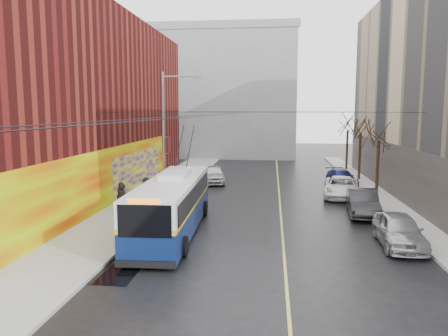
{
  "coord_description": "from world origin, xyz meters",
  "views": [
    {
      "loc": [
        0.89,
        -18.42,
        6.49
      ],
      "look_at": [
        -1.88,
        6.63,
        3.17
      ],
      "focal_mm": 35.0,
      "sensor_mm": 36.0,
      "label": 1
    }
  ],
  "objects_px": {
    "parked_car_a": "(399,230)",
    "parked_car_c": "(342,187)",
    "trolleybus": "(172,204)",
    "pedestrian_a": "(124,199)",
    "following_car": "(214,174)",
    "parked_car_b": "(363,203)",
    "tree_mid": "(361,124)",
    "pedestrian_c": "(147,191)",
    "parked_car_d": "(342,178)",
    "tree_near": "(379,131)",
    "tree_far": "(348,123)",
    "pedestrian_b": "(122,195)",
    "streetlight_pole": "(166,136)"
  },
  "relations": [
    {
      "from": "trolleybus",
      "to": "parked_car_d",
      "type": "relative_size",
      "value": 2.57
    },
    {
      "from": "tree_near",
      "to": "parked_car_d",
      "type": "xyz_separation_m",
      "value": [
        -2.0,
        4.29,
        -4.31
      ]
    },
    {
      "from": "parked_car_c",
      "to": "pedestrian_c",
      "type": "relative_size",
      "value": 2.99
    },
    {
      "from": "parked_car_d",
      "to": "pedestrian_a",
      "type": "bearing_deg",
      "value": -147.84
    },
    {
      "from": "parked_car_d",
      "to": "following_car",
      "type": "height_order",
      "value": "following_car"
    },
    {
      "from": "tree_mid",
      "to": "tree_far",
      "type": "height_order",
      "value": "tree_mid"
    },
    {
      "from": "following_car",
      "to": "parked_car_b",
      "type": "bearing_deg",
      "value": -55.55
    },
    {
      "from": "tree_near",
      "to": "parked_car_b",
      "type": "height_order",
      "value": "tree_near"
    },
    {
      "from": "tree_near",
      "to": "tree_mid",
      "type": "distance_m",
      "value": 7.01
    },
    {
      "from": "tree_near",
      "to": "parked_car_d",
      "type": "height_order",
      "value": "tree_near"
    },
    {
      "from": "streetlight_pole",
      "to": "pedestrian_c",
      "type": "bearing_deg",
      "value": 178.55
    },
    {
      "from": "parked_car_a",
      "to": "parked_car_c",
      "type": "bearing_deg",
      "value": 95.56
    },
    {
      "from": "tree_near",
      "to": "parked_car_d",
      "type": "relative_size",
      "value": 1.39
    },
    {
      "from": "tree_near",
      "to": "parked_car_d",
      "type": "bearing_deg",
      "value": 115.0
    },
    {
      "from": "streetlight_pole",
      "to": "parked_car_a",
      "type": "relative_size",
      "value": 1.91
    },
    {
      "from": "parked_car_d",
      "to": "following_car",
      "type": "distance_m",
      "value": 11.32
    },
    {
      "from": "trolleybus",
      "to": "pedestrian_a",
      "type": "height_order",
      "value": "trolleybus"
    },
    {
      "from": "tree_mid",
      "to": "parked_car_b",
      "type": "height_order",
      "value": "tree_mid"
    },
    {
      "from": "following_car",
      "to": "pedestrian_a",
      "type": "xyz_separation_m",
      "value": [
        -3.82,
        -13.09,
        0.32
      ]
    },
    {
      "from": "trolleybus",
      "to": "pedestrian_a",
      "type": "xyz_separation_m",
      "value": [
        -3.81,
        3.22,
        -0.44
      ]
    },
    {
      "from": "tree_mid",
      "to": "parked_car_b",
      "type": "xyz_separation_m",
      "value": [
        -2.45,
        -14.01,
        -4.45
      ]
    },
    {
      "from": "tree_mid",
      "to": "pedestrian_b",
      "type": "distance_m",
      "value": 23.19
    },
    {
      "from": "parked_car_c",
      "to": "following_car",
      "type": "relative_size",
      "value": 1.19
    },
    {
      "from": "parked_car_a",
      "to": "parked_car_d",
      "type": "bearing_deg",
      "value": 91.48
    },
    {
      "from": "streetlight_pole",
      "to": "tree_far",
      "type": "relative_size",
      "value": 1.37
    },
    {
      "from": "tree_mid",
      "to": "trolleybus",
      "type": "bearing_deg",
      "value": -124.83
    },
    {
      "from": "tree_near",
      "to": "tree_far",
      "type": "distance_m",
      "value": 14.0
    },
    {
      "from": "parked_car_b",
      "to": "following_car",
      "type": "height_order",
      "value": "parked_car_b"
    },
    {
      "from": "pedestrian_b",
      "to": "tree_far",
      "type": "bearing_deg",
      "value": -25.14
    },
    {
      "from": "parked_car_a",
      "to": "tree_near",
      "type": "bearing_deg",
      "value": 82.92
    },
    {
      "from": "parked_car_c",
      "to": "pedestrian_a",
      "type": "distance_m",
      "value": 16.2
    },
    {
      "from": "trolleybus",
      "to": "tree_near",
      "type": "bearing_deg",
      "value": 40.43
    },
    {
      "from": "pedestrian_a",
      "to": "pedestrian_b",
      "type": "height_order",
      "value": "pedestrian_a"
    },
    {
      "from": "parked_car_a",
      "to": "parked_car_c",
      "type": "distance_m",
      "value": 12.02
    },
    {
      "from": "tree_mid",
      "to": "parked_car_d",
      "type": "distance_m",
      "value": 5.69
    },
    {
      "from": "parked_car_c",
      "to": "parked_car_d",
      "type": "relative_size",
      "value": 1.21
    },
    {
      "from": "parked_car_b",
      "to": "pedestrian_c",
      "type": "bearing_deg",
      "value": -179.21
    },
    {
      "from": "parked_car_d",
      "to": "following_car",
      "type": "xyz_separation_m",
      "value": [
        -11.32,
        -0.13,
        0.13
      ]
    },
    {
      "from": "pedestrian_c",
      "to": "parked_car_a",
      "type": "bearing_deg",
      "value": -150.53
    },
    {
      "from": "pedestrian_a",
      "to": "pedestrian_b",
      "type": "relative_size",
      "value": 1.14
    },
    {
      "from": "trolleybus",
      "to": "parked_car_a",
      "type": "distance_m",
      "value": 11.41
    },
    {
      "from": "parked_car_a",
      "to": "parked_car_c",
      "type": "xyz_separation_m",
      "value": [
        -0.85,
        11.99,
        -0.03
      ]
    },
    {
      "from": "tree_mid",
      "to": "tree_far",
      "type": "xyz_separation_m",
      "value": [
        0.0,
        7.0,
        -0.11
      ]
    },
    {
      "from": "tree_near",
      "to": "tree_far",
      "type": "xyz_separation_m",
      "value": [
        0.0,
        14.0,
        0.17
      ]
    },
    {
      "from": "parked_car_a",
      "to": "parked_car_b",
      "type": "relative_size",
      "value": 0.96
    },
    {
      "from": "trolleybus",
      "to": "parked_car_c",
      "type": "distance_m",
      "value": 15.1
    },
    {
      "from": "parked_car_b",
      "to": "tree_near",
      "type": "bearing_deg",
      "value": 75.75
    },
    {
      "from": "tree_mid",
      "to": "pedestrian_c",
      "type": "relative_size",
      "value": 3.6
    },
    {
      "from": "parked_car_c",
      "to": "pedestrian_a",
      "type": "relative_size",
      "value": 2.89
    },
    {
      "from": "streetlight_pole",
      "to": "parked_car_a",
      "type": "distance_m",
      "value": 15.55
    }
  ]
}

